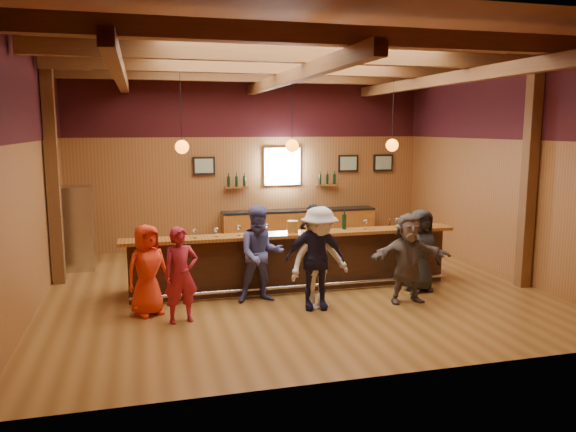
{
  "coord_description": "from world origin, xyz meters",
  "views": [
    {
      "loc": [
        -2.71,
        -10.03,
        3.04
      ],
      "look_at": [
        0.0,
        0.3,
        1.35
      ],
      "focal_mm": 35.0,
      "sensor_mm": 36.0,
      "label": 1
    }
  ],
  "objects": [
    {
      "name": "room",
      "position": [
        0.0,
        0.06,
        3.21
      ],
      "size": [
        9.04,
        9.0,
        4.52
      ],
      "color": "brown",
      "rests_on": "ground"
    },
    {
      "name": "bar_counter",
      "position": [
        0.02,
        0.15,
        0.52
      ],
      "size": [
        6.3,
        1.07,
        1.11
      ],
      "color": "black",
      "rests_on": "ground"
    },
    {
      "name": "back_bar_cabinet",
      "position": [
        1.2,
        3.72,
        0.48
      ],
      "size": [
        4.0,
        0.52,
        0.95
      ],
      "color": "brown",
      "rests_on": "ground"
    },
    {
      "name": "window",
      "position": [
        0.8,
        3.95,
        2.05
      ],
      "size": [
        0.95,
        0.09,
        0.95
      ],
      "color": "silver",
      "rests_on": "room"
    },
    {
      "name": "framed_pictures",
      "position": [
        1.67,
        3.94,
        2.1
      ],
      "size": [
        5.35,
        0.05,
        0.45
      ],
      "color": "black",
      "rests_on": "room"
    },
    {
      "name": "wine_shelves",
      "position": [
        0.8,
        3.88,
        1.62
      ],
      "size": [
        3.0,
        0.18,
        0.3
      ],
      "color": "brown",
      "rests_on": "room"
    },
    {
      "name": "pendant_lights",
      "position": [
        0.0,
        0.0,
        2.71
      ],
      "size": [
        4.24,
        0.24,
        1.37
      ],
      "color": "black",
      "rests_on": "room"
    },
    {
      "name": "stainless_fridge",
      "position": [
        -4.1,
        2.6,
        0.9
      ],
      "size": [
        0.7,
        0.7,
        1.8
      ],
      "primitive_type": "cube",
      "color": "silver",
      "rests_on": "ground"
    },
    {
      "name": "customer_orange",
      "position": [
        -2.67,
        -0.89,
        0.75
      ],
      "size": [
        0.87,
        0.76,
        1.5
      ],
      "primitive_type": "imported",
      "rotation": [
        0.0,
        0.0,
        0.47
      ],
      "color": "red",
      "rests_on": "ground"
    },
    {
      "name": "customer_redvest",
      "position": [
        -2.17,
        -1.38,
        0.76
      ],
      "size": [
        0.61,
        0.46,
        1.52
      ],
      "primitive_type": "imported",
      "rotation": [
        0.0,
        0.0,
        0.19
      ],
      "color": "maroon",
      "rests_on": "ground"
    },
    {
      "name": "customer_denim",
      "position": [
        -0.74,
        -0.66,
        0.85
      ],
      "size": [
        0.84,
        0.66,
        1.7
      ],
      "primitive_type": "imported",
      "rotation": [
        0.0,
        0.0,
        -0.03
      ],
      "color": "#474E8E",
      "rests_on": "ground"
    },
    {
      "name": "customer_white",
      "position": [
        0.14,
        -1.25,
        0.87
      ],
      "size": [
        1.26,
        0.94,
        1.74
      ],
      "primitive_type": "imported",
      "rotation": [
        0.0,
        0.0,
        0.29
      ],
      "color": "beige",
      "rests_on": "ground"
    },
    {
      "name": "customer_navy",
      "position": [
        0.06,
        -1.25,
        0.85
      ],
      "size": [
        1.04,
        0.56,
        1.7
      ],
      "primitive_type": "imported",
      "rotation": [
        0.0,
        0.0,
        -0.15
      ],
      "color": "#1B1B36",
      "rests_on": "ground"
    },
    {
      "name": "customer_brown",
      "position": [
        1.73,
        -1.34,
        0.79
      ],
      "size": [
        1.49,
        0.54,
        1.58
      ],
      "primitive_type": "imported",
      "rotation": [
        0.0,
        0.0,
        -0.05
      ],
      "color": "#5A4E48",
      "rests_on": "ground"
    },
    {
      "name": "customer_dark",
      "position": [
        2.27,
        -0.77,
        0.77
      ],
      "size": [
        0.8,
        0.57,
        1.55
      ],
      "primitive_type": "imported",
      "rotation": [
        0.0,
        0.0,
        0.11
      ],
      "color": "black",
      "rests_on": "ground"
    },
    {
      "name": "bartender",
      "position": [
        0.71,
        0.98,
        0.74
      ],
      "size": [
        0.64,
        0.54,
        1.48
      ],
      "primitive_type": "imported",
      "rotation": [
        0.0,
        0.0,
        2.73
      ],
      "color": "black",
      "rests_on": "ground"
    },
    {
      "name": "ice_bucket",
      "position": [
        -0.02,
        -0.14,
        1.22
      ],
      "size": [
        0.2,
        0.2,
        0.22
      ],
      "primitive_type": "cylinder",
      "color": "olive",
      "rests_on": "bar_counter"
    },
    {
      "name": "bottle_a",
      "position": [
        0.41,
        -0.02,
        1.25
      ],
      "size": [
        0.08,
        0.08,
        0.36
      ],
      "color": "black",
      "rests_on": "bar_counter"
    },
    {
      "name": "bottle_b",
      "position": [
        1.02,
        -0.06,
        1.26
      ],
      "size": [
        0.08,
        0.08,
        0.38
      ],
      "color": "black",
      "rests_on": "bar_counter"
    },
    {
      "name": "glass_a",
      "position": [
        -2.61,
        -0.1,
        1.24
      ],
      "size": [
        0.08,
        0.08,
        0.19
      ],
      "color": "silver",
      "rests_on": "bar_counter"
    },
    {
      "name": "glass_b",
      "position": [
        -1.84,
        -0.23,
        1.23
      ],
      "size": [
        0.07,
        0.07,
        0.16
      ],
      "color": "silver",
      "rests_on": "bar_counter"
    },
    {
      "name": "glass_c",
      "position": [
        -1.45,
        -0.21,
        1.23
      ],
      "size": [
        0.08,
        0.08,
        0.17
      ],
      "color": "silver",
      "rests_on": "bar_counter"
    },
    {
      "name": "glass_d",
      "position": [
        -1.05,
        -0.19,
        1.25
      ],
      "size": [
        0.09,
        0.09,
        0.2
      ],
      "color": "silver",
      "rests_on": "bar_counter"
    },
    {
      "name": "glass_e",
      "position": [
        -0.51,
        -0.09,
        1.24
      ],
      "size": [
        0.08,
        0.08,
        0.18
      ],
      "color": "silver",
      "rests_on": "bar_counter"
    },
    {
      "name": "glass_f",
      "position": [
        0.58,
        -0.23,
        1.25
      ],
      "size": [
        0.09,
        0.09,
        0.19
      ],
      "color": "silver",
      "rests_on": "bar_counter"
    },
    {
      "name": "glass_g",
      "position": [
        1.41,
        -0.17,
        1.25
      ],
      "size": [
        0.09,
        0.09,
        0.19
      ],
      "color": "silver",
      "rests_on": "bar_counter"
    },
    {
      "name": "glass_h",
      "position": [
        2.06,
        -0.21,
        1.25
      ],
      "size": [
        0.09,
        0.09,
        0.2
      ],
      "color": "silver",
      "rests_on": "bar_counter"
    }
  ]
}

